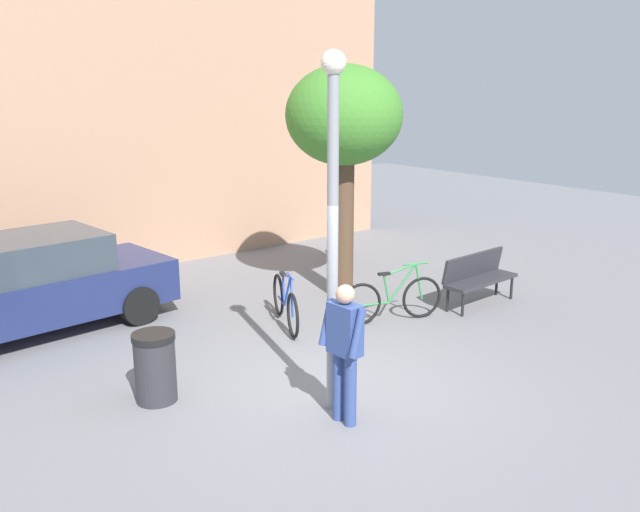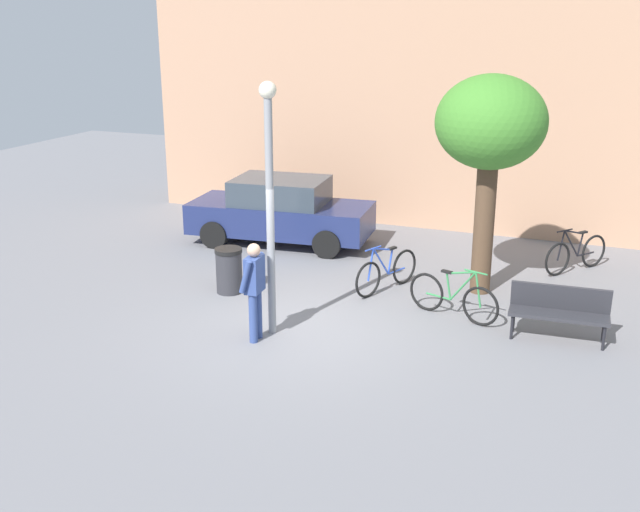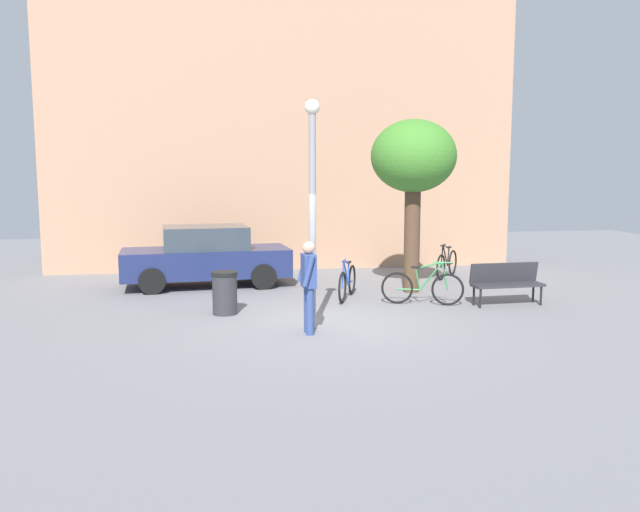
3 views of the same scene
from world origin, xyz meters
name	(u,v)px [view 1 (image 1 of 3)]	position (x,y,z in m)	size (l,w,h in m)	color
ground_plane	(338,391)	(0.00, 0.00, 0.00)	(36.00, 36.00, 0.00)	slate
building_facade	(85,50)	(0.00, 8.09, 4.48)	(14.04, 2.00, 8.97)	tan
lamppost	(333,207)	(-0.34, -0.29, 2.48)	(0.28, 0.28, 4.19)	gray
person_by_lamppost	(345,344)	(-0.47, -0.67, 0.97)	(0.30, 0.60, 1.67)	#334784
park_bench	(478,275)	(4.19, 1.19, 0.55)	(1.62, 0.56, 0.92)	#2D2D33
plaza_tree	(344,121)	(2.59, 3.00, 3.19)	(2.04, 2.04, 4.16)	brown
bicycle_green	(392,299)	(2.38, 1.47, 0.38)	(1.73, 0.64, 0.97)	black
bicycle_blue	(285,303)	(0.87, 2.39, 0.38)	(0.76, 1.68, 0.97)	black
bicycle_black	(342,244)	(4.23, 4.95, 0.38)	(1.14, 1.47, 0.97)	black
parked_car_navy	(34,285)	(-2.37, 4.61, 0.77)	(4.34, 2.12, 1.55)	navy
trash_bin	(155,367)	(-1.94, 1.20, 0.45)	(0.53, 0.53, 0.89)	#2D2D33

